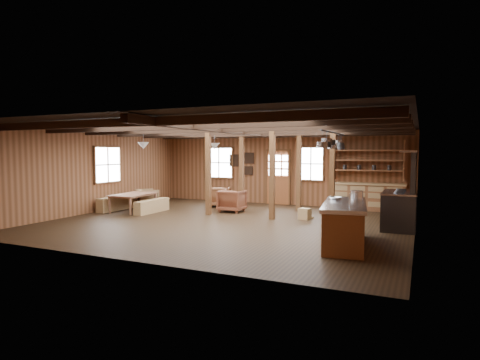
% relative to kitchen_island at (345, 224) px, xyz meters
% --- Properties ---
extents(room, '(10.04, 9.04, 2.84)m').
position_rel_kitchen_island_xyz_m(room, '(-3.60, 1.53, 0.92)').
color(room, black).
rests_on(room, ground).
extents(ceiling_joists, '(9.80, 8.82, 0.18)m').
position_rel_kitchen_island_xyz_m(ceiling_joists, '(-3.60, 1.71, 2.20)').
color(ceiling_joists, black).
rests_on(ceiling_joists, ceiling).
extents(timber_posts, '(3.95, 2.35, 2.80)m').
position_rel_kitchen_island_xyz_m(timber_posts, '(-3.08, 3.61, 0.92)').
color(timber_posts, '#412912').
rests_on(timber_posts, floor).
extents(back_door, '(1.02, 0.08, 2.15)m').
position_rel_kitchen_island_xyz_m(back_door, '(-3.60, 5.98, 0.40)').
color(back_door, brown).
rests_on(back_door, floor).
extents(window_back_left, '(1.32, 0.06, 1.32)m').
position_rel_kitchen_island_xyz_m(window_back_left, '(-6.20, 5.99, 1.12)').
color(window_back_left, white).
rests_on(window_back_left, wall_back).
extents(window_back_right, '(1.02, 0.06, 1.32)m').
position_rel_kitchen_island_xyz_m(window_back_right, '(-2.30, 5.99, 1.12)').
color(window_back_right, white).
rests_on(window_back_right, wall_back).
extents(window_left, '(0.14, 1.24, 1.32)m').
position_rel_kitchen_island_xyz_m(window_left, '(-8.56, 2.03, 1.12)').
color(window_left, white).
rests_on(window_left, wall_back).
extents(notice_boards, '(1.08, 0.03, 0.90)m').
position_rel_kitchen_island_xyz_m(notice_boards, '(-5.10, 5.99, 1.16)').
color(notice_boards, beige).
rests_on(notice_boards, wall_back).
extents(back_counter, '(2.55, 0.60, 2.45)m').
position_rel_kitchen_island_xyz_m(back_counter, '(-0.20, 5.74, 0.12)').
color(back_counter, brown).
rests_on(back_counter, floor).
extents(pendant_lamps, '(1.86, 2.36, 0.66)m').
position_rel_kitchen_island_xyz_m(pendant_lamps, '(-5.85, 2.53, 1.77)').
color(pendant_lamps, '#313134').
rests_on(pendant_lamps, ceiling).
extents(pot_rack, '(0.37, 3.00, 0.45)m').
position_rel_kitchen_island_xyz_m(pot_rack, '(-0.66, 1.70, 1.79)').
color(pot_rack, '#313134').
rests_on(pot_rack, ceiling).
extents(kitchen_island, '(1.22, 2.60, 1.20)m').
position_rel_kitchen_island_xyz_m(kitchen_island, '(0.00, 0.00, 0.00)').
color(kitchen_island, brown).
rests_on(kitchen_island, floor).
extents(step_stool, '(0.45, 0.37, 0.34)m').
position_rel_kitchen_island_xyz_m(step_stool, '(-1.69, 2.93, -0.31)').
color(step_stool, olive).
rests_on(step_stool, floor).
extents(commercial_range, '(0.87, 1.69, 2.08)m').
position_rel_kitchen_island_xyz_m(commercial_range, '(1.05, 2.57, 0.18)').
color(commercial_range, '#313134').
rests_on(commercial_range, floor).
extents(dining_table, '(1.13, 1.82, 0.61)m').
position_rel_kitchen_island_xyz_m(dining_table, '(-7.50, 2.15, -0.17)').
color(dining_table, brown).
rests_on(dining_table, floor).
extents(bench_wall, '(0.33, 1.75, 0.48)m').
position_rel_kitchen_island_xyz_m(bench_wall, '(-8.25, 2.15, -0.24)').
color(bench_wall, olive).
rests_on(bench_wall, floor).
extents(bench_aisle, '(0.30, 1.59, 0.44)m').
position_rel_kitchen_island_xyz_m(bench_aisle, '(-6.76, 2.15, -0.26)').
color(bench_aisle, olive).
rests_on(bench_aisle, floor).
extents(armchair_a, '(1.03, 1.04, 0.75)m').
position_rel_kitchen_island_xyz_m(armchair_a, '(-5.38, 4.41, -0.10)').
color(armchair_a, brown).
rests_on(armchair_a, floor).
extents(armchair_b, '(0.83, 0.85, 0.76)m').
position_rel_kitchen_island_xyz_m(armchair_b, '(-4.38, 3.44, -0.10)').
color(armchair_b, brown).
rests_on(armchair_b, floor).
extents(armchair_c, '(1.01, 1.01, 0.67)m').
position_rel_kitchen_island_xyz_m(armchair_c, '(-7.80, 3.24, -0.14)').
color(armchair_c, brown).
rests_on(armchair_c, floor).
extents(counter_pot, '(0.30, 0.30, 0.18)m').
position_rel_kitchen_island_xyz_m(counter_pot, '(0.11, 1.00, 0.55)').
color(counter_pot, silver).
rests_on(counter_pot, kitchen_island).
extents(bowl, '(0.36, 0.36, 0.07)m').
position_rel_kitchen_island_xyz_m(bowl, '(-0.30, 0.48, 0.50)').
color(bowl, silver).
rests_on(bowl, kitchen_island).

